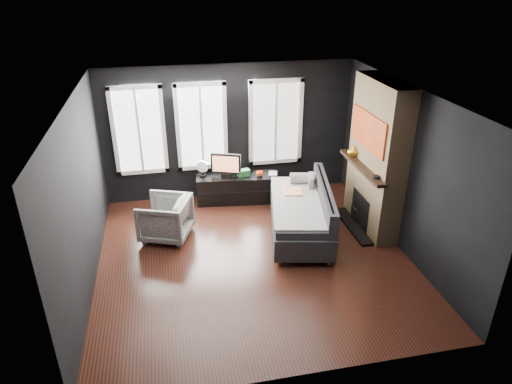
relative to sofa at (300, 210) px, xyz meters
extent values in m
plane|color=black|center=(-0.96, -0.60, -0.47)|extent=(5.00, 5.00, 0.00)
plane|color=white|center=(-0.96, -0.60, 2.23)|extent=(5.00, 5.00, 0.00)
cube|color=black|center=(-0.96, 1.90, 0.88)|extent=(5.00, 0.02, 2.70)
cube|color=black|center=(-3.46, -0.60, 0.88)|extent=(0.02, 5.00, 2.70)
cube|color=black|center=(1.54, -0.60, 0.88)|extent=(0.02, 5.00, 2.70)
cube|color=gray|center=(0.36, 0.56, 0.21)|extent=(0.18, 0.37, 0.36)
imported|color=silver|center=(-2.35, 0.35, -0.06)|extent=(0.98, 1.01, 0.82)
imported|color=#F8521F|center=(-0.44, 1.37, 0.16)|extent=(0.16, 0.15, 0.13)
imported|color=#BFAB95|center=(-0.24, 1.46, 0.21)|extent=(0.17, 0.06, 0.23)
cube|color=#277031|center=(-0.75, 1.46, 0.16)|extent=(0.26, 0.19, 0.13)
imported|color=gold|center=(1.09, 0.45, 0.86)|extent=(0.24, 0.25, 0.20)
cylinder|color=black|center=(1.09, -0.55, 0.78)|extent=(0.15, 0.15, 0.04)
camera|label=1|loc=(-2.19, -6.78, 3.81)|focal=32.00mm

